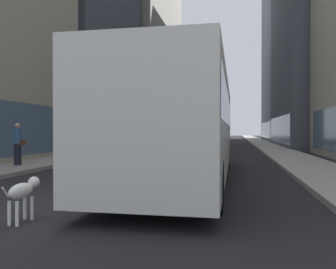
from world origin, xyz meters
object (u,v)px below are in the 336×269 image
car_white_van (208,143)px  dalmatian_dog (23,191)px  car_grey_wagon (179,140)px  pedestrian_in_coat (66,141)px  transit_bus (186,123)px  car_silver_sedan (204,136)px  box_truck (198,129)px  pedestrian_with_handbag (18,143)px

car_white_van → dalmatian_dog: (-2.02, -14.42, -0.31)m
car_grey_wagon → pedestrian_in_coat: pedestrian_in_coat is taller
transit_bus → dalmatian_dog: size_ratio=11.98×
transit_bus → car_silver_sedan: 33.95m
box_truck → pedestrian_with_handbag: 24.84m
transit_bus → car_silver_sedan: transit_bus is taller
transit_bus → box_truck: same height
car_silver_sedan → dalmatian_dog: (0.38, -39.26, -0.31)m
box_truck → dalmatian_dog: box_truck is taller
pedestrian_with_handbag → pedestrian_in_coat: size_ratio=1.00×
car_silver_sedan → pedestrian_in_coat: bearing=-99.3°
car_silver_sedan → box_truck: bearing=-90.0°
car_grey_wagon → car_white_van: bearing=-61.7°
transit_bus → pedestrian_in_coat: size_ratio=6.82×
car_grey_wagon → pedestrian_with_handbag: (-4.66, -11.65, 0.19)m
pedestrian_with_handbag → car_white_van: bearing=45.5°
car_grey_wagon → pedestrian_with_handbag: 12.55m
transit_bus → car_silver_sedan: bearing=94.1°
car_silver_sedan → box_truck: size_ratio=0.58×
transit_bus → box_truck: bearing=95.2°
dalmatian_dog → car_silver_sedan: bearing=90.6°
transit_bus → pedestrian_in_coat: bearing=140.5°
transit_bus → car_white_van: 9.06m
transit_bus → dalmatian_dog: transit_bus is taller
pedestrian_with_handbag → pedestrian_in_coat: bearing=89.2°
car_white_van → pedestrian_in_coat: pedestrian_in_coat is taller
transit_bus → box_truck: (-2.40, 26.21, -0.11)m
transit_bus → pedestrian_with_handbag: bearing=165.6°
car_silver_sedan → dalmatian_dog: 39.26m
car_silver_sedan → box_truck: box_truck is taller
transit_bus → pedestrian_in_coat: 9.10m
car_silver_sedan → car_white_van: 24.96m
car_white_van → dalmatian_dog: size_ratio=4.26×
car_silver_sedan → car_grey_wagon: size_ratio=1.08×
box_truck → car_grey_wagon: bearing=-90.0°
car_grey_wagon → box_truck: bearing=90.0°
transit_bus → dalmatian_dog: bearing=-110.5°
car_grey_wagon → transit_bus: bearing=-79.9°
transit_bus → pedestrian_in_coat: transit_bus is taller
transit_bus → car_silver_sedan: (-2.40, 33.85, -0.96)m
dalmatian_dog → car_white_van: bearing=82.0°
car_white_van → dalmatian_dog: car_white_van is taller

